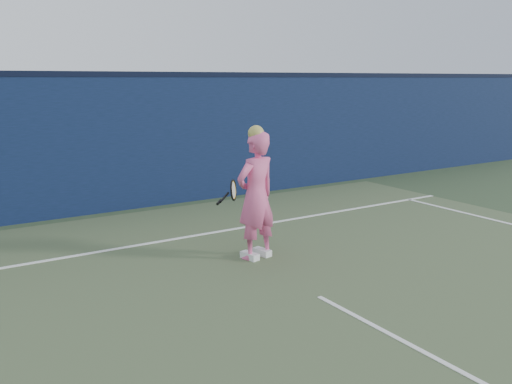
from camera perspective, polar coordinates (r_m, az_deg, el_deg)
ground at (r=5.72m, az=13.15°, el=-14.08°), size 80.00×80.00×0.00m
backstop_wall at (r=10.79m, az=-11.88°, el=5.11°), size 24.00×0.40×2.50m
wall_cap at (r=10.73m, az=-12.18°, el=12.02°), size 24.00×0.42×0.10m
player at (r=7.44m, az=0.00°, el=-0.36°), size 0.72×0.55×1.86m
racket at (r=7.80m, az=-2.51°, el=0.10°), size 0.52×0.37×0.32m
court_lines at (r=5.52m, az=15.67°, el=-15.10°), size 11.00×12.04×0.01m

